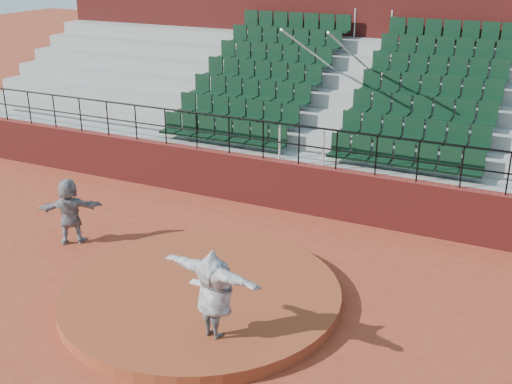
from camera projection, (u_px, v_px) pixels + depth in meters
ground at (201, 299)px, 12.65m from camera, size 90.00×90.00×0.00m
pitchers_mound at (201, 294)px, 12.60m from camera, size 5.50×5.50×0.25m
pitching_rubber at (204, 284)px, 12.67m from camera, size 0.60×0.15×0.03m
boundary_wall at (298, 187)px, 16.60m from camera, size 24.00×0.30×1.30m
wall_railing at (299, 136)px, 16.10m from camera, size 24.04×0.05×1.03m
seating_deck at (344, 124)px, 19.37m from camera, size 24.00×5.97×4.63m
press_box_facade at (384, 37)px, 21.93m from camera, size 24.00×3.00×7.10m
pitcher at (214, 293)px, 10.78m from camera, size 2.07×0.89×1.63m
fielder at (70, 211)px, 14.79m from camera, size 1.46×1.22×1.57m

